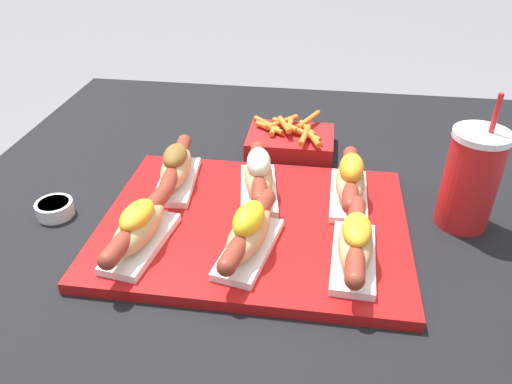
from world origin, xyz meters
The scene contains 11 objects.
patio_table centered at (0.00, 0.00, 0.37)m, with size 1.13×1.13×0.74m.
serving_tray centered at (-0.02, -0.07, 0.75)m, with size 0.48×0.37×0.02m.
hot_dog_0 centered at (-0.18, -0.16, 0.79)m, with size 0.08×0.20×0.07m.
hot_dog_1 centered at (-0.02, -0.15, 0.79)m, with size 0.09×0.19×0.08m.
hot_dog_2 centered at (0.13, -0.15, 0.79)m, with size 0.07×0.20×0.07m.
hot_dog_3 centered at (-0.17, 0.02, 0.79)m, with size 0.07×0.20×0.07m.
hot_dog_4 centered at (-0.02, 0.01, 0.79)m, with size 0.08×0.19×0.08m.
hot_dog_5 centered at (0.13, 0.02, 0.79)m, with size 0.06×0.20×0.08m.
sauce_bowl centered at (-0.35, -0.07, 0.75)m, with size 0.06×0.06×0.02m.
drink_cup centered at (0.31, 0.00, 0.82)m, with size 0.09×0.09×0.22m.
fries_basket centered at (0.01, 0.22, 0.76)m, with size 0.17×0.15×0.06m.
Camera 1 is at (0.07, -0.70, 1.22)m, focal length 35.00 mm.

